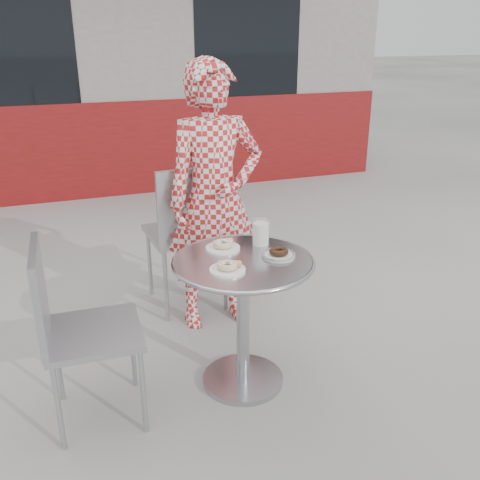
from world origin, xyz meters
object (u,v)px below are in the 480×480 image
object	(u,v)px
chair_left	(94,367)
plate_near	(228,267)
seated_person	(215,199)
chair_far	(187,262)
plate_far	(223,246)
plate_checker	(279,254)
bistro_table	(243,291)
milk_cup	(261,232)

from	to	relation	value
chair_left	plate_near	distance (m)	0.76
chair_left	seated_person	xyz separation A→B (m)	(0.80, 0.68, 0.51)
chair_far	chair_left	world-z (taller)	chair_far
chair_left	plate_far	world-z (taller)	chair_left
chair_left	plate_checker	distance (m)	0.99
chair_far	plate_checker	size ratio (longest dim) A/B	5.94
chair_far	chair_left	bearing A→B (deg)	50.71
seated_person	chair_far	bearing A→B (deg)	112.48
chair_left	plate_near	xyz separation A→B (m)	(0.62, -0.08, 0.43)
chair_left	seated_person	bearing A→B (deg)	-47.57
chair_left	seated_person	world-z (taller)	seated_person
seated_person	plate_far	distance (m)	0.53
chair_left	bistro_table	bearing A→B (deg)	-87.06
chair_far	plate_checker	bearing A→B (deg)	99.35
chair_far	plate_far	world-z (taller)	chair_far
plate_far	milk_cup	bearing A→B (deg)	-2.23
chair_left	plate_checker	bearing A→B (deg)	-88.59
chair_left	plate_checker	xyz separation A→B (m)	(0.90, -0.01, 0.43)
plate_near	plate_checker	distance (m)	0.29
chair_far	chair_left	distance (m)	1.16
plate_checker	milk_cup	distance (m)	0.18
milk_cup	seated_person	bearing A→B (deg)	98.42
seated_person	plate_checker	size ratio (longest dim) A/B	9.70
plate_near	chair_left	bearing A→B (deg)	172.42
bistro_table	milk_cup	bearing A→B (deg)	45.05
bistro_table	plate_far	distance (m)	0.25
bistro_table	plate_near	distance (m)	0.23
chair_left	milk_cup	distance (m)	1.01
bistro_table	plate_near	size ratio (longest dim) A/B	4.22
chair_far	plate_checker	world-z (taller)	chair_far
plate_far	seated_person	bearing A→B (deg)	76.82
bistro_table	plate_checker	xyz separation A→B (m)	(0.17, -0.02, 0.18)
plate_near	chair_far	bearing A→B (deg)	86.38
chair_far	milk_cup	bearing A→B (deg)	100.40
plate_far	chair_far	bearing A→B (deg)	89.69
plate_checker	bistro_table	bearing A→B (deg)	172.95
bistro_table	chair_left	xyz separation A→B (m)	(-0.72, -0.01, -0.25)
plate_far	plate_checker	xyz separation A→B (m)	(0.22, -0.18, -0.00)
bistro_table	chair_far	distance (m)	0.96
chair_far	milk_cup	xyz separation A→B (m)	(0.19, -0.78, 0.45)
plate_near	plate_checker	world-z (taller)	plate_near
chair_left	milk_cup	bearing A→B (deg)	-77.52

